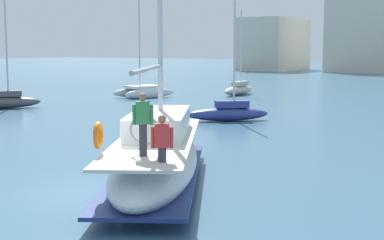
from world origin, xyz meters
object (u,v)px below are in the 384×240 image
at_px(moored_catamaran, 144,90).
at_px(moored_cutter_right, 228,112).
at_px(main_sailboat, 157,156).
at_px(moored_sloop_far, 239,89).
at_px(moored_ketch_distant, 3,100).

xyz_separation_m(moored_catamaran, moored_cutter_right, (13.74, -10.01, -0.10)).
height_order(main_sailboat, moored_cutter_right, main_sailboat).
bearing_deg(moored_cutter_right, moored_sloop_far, 115.63).
height_order(main_sailboat, moored_catamaran, main_sailboat).
relative_size(moored_sloop_far, moored_cutter_right, 1.10).
bearing_deg(moored_ketch_distant, main_sailboat, -29.10).
height_order(main_sailboat, moored_ketch_distant, main_sailboat).
distance_m(main_sailboat, moored_catamaran, 31.36).
distance_m(moored_sloop_far, moored_catamaran, 8.86).
bearing_deg(main_sailboat, moored_cutter_right, 110.58).
relative_size(moored_cutter_right, moored_ketch_distant, 0.76).
distance_m(main_sailboat, moored_cutter_right, 15.73).
bearing_deg(main_sailboat, moored_sloop_far, 113.32).
distance_m(moored_catamaran, moored_cutter_right, 17.00).
height_order(main_sailboat, moored_sloop_far, main_sailboat).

